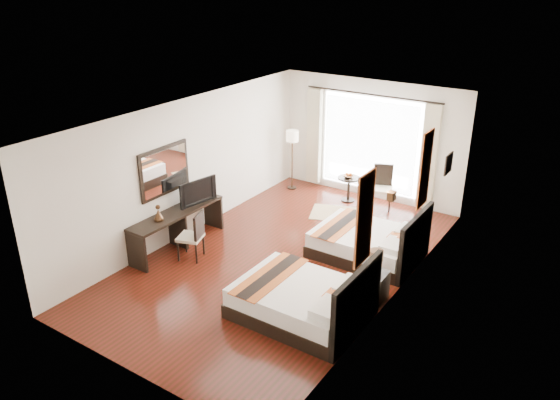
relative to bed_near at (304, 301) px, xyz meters
The scene contains 29 objects.
floor 1.90m from the bed_near, 134.02° to the left, with size 4.50×7.50×0.01m, color #341509.
ceiling 3.12m from the bed_near, 134.02° to the left, with size 4.50×7.50×0.02m, color white.
wall_headboard 1.98m from the bed_near, 54.93° to the left, with size 0.01×7.50×2.80m, color silver.
wall_desk 3.95m from the bed_near, 159.21° to the left, with size 0.01×7.50×2.80m, color silver.
wall_window 5.37m from the bed_near, 104.33° to the left, with size 4.50×0.01×2.80m, color silver.
wall_entry 2.94m from the bed_near, 118.46° to the right, with size 4.50×0.01×2.80m, color silver.
window_glass 5.34m from the bed_near, 104.37° to the left, with size 2.40×0.02×2.20m, color white.
sheer_curtain 5.28m from the bed_near, 104.53° to the left, with size 2.30×0.02×2.10m, color white.
drape_left 5.77m from the bed_near, 118.93° to the left, with size 0.35×0.14×2.35m, color #B5AB8C.
drape_right 5.07m from the bed_near, 88.28° to the left, with size 0.35×0.14×2.35m, color #B5AB8C.
art_panel_near 1.90m from the bed_near, ahead, with size 0.03×0.50×1.35m, color maroon.
art_panel_far 3.03m from the bed_near, 68.51° to the left, with size 0.03×0.50×1.35m, color maroon.
wall_sconce 2.12m from the bed_near, 49.20° to the left, with size 0.10×0.14×0.14m, color #422917.
mirror_frame 3.79m from the bed_near, 169.54° to the left, with size 0.04×1.25×0.95m, color black.
mirror_glass 3.77m from the bed_near, 169.47° to the left, with size 0.01×1.12×0.82m, color white.
bed_near is the anchor object (origin of this frame).
bed_far 2.36m from the bed_near, 89.31° to the left, with size 1.95×1.52×1.09m.
nightstand 1.24m from the bed_near, 56.13° to the left, with size 0.41×0.51×0.49m, color black.
table_lamp 1.41m from the bed_near, 59.60° to the left, with size 0.23×0.23×0.37m.
vase 1.19m from the bed_near, 50.83° to the left, with size 0.13×0.13×0.14m, color black.
console_desk 3.35m from the bed_near, 168.83° to the left, with size 0.50×2.20×0.76m, color black.
television 3.56m from the bed_near, 159.86° to the left, with size 0.88×0.12×0.51m, color black.
bronze_figurine 3.35m from the bed_near, behind, with size 0.18×0.18×0.27m, color #422917, non-canonical shape.
desk_chair 2.79m from the bed_near, behind, with size 0.55×0.55×0.93m.
floor_lamp 5.52m from the bed_near, 124.42° to the left, with size 0.30×0.30×1.49m.
side_table 4.81m from the bed_near, 108.69° to the left, with size 0.51×0.51×0.59m, color black.
fruit_bowl 4.78m from the bed_near, 108.85° to the left, with size 0.23×0.23×0.06m, color #422C17.
window_chair 4.67m from the bed_near, 99.03° to the left, with size 0.60×0.60×1.00m.
jute_rug 4.02m from the bed_near, 109.84° to the left, with size 1.25×0.85×0.01m, color tan.
Camera 1 is at (4.99, -7.58, 5.12)m, focal length 35.00 mm.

